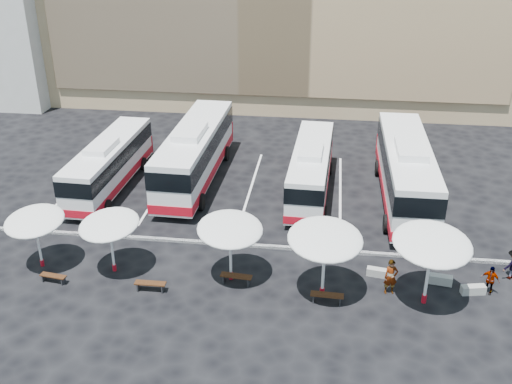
# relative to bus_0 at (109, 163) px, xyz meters

# --- Properties ---
(ground) EXTENTS (120.00, 120.00, 0.00)m
(ground) POSITION_rel_bus_0_xyz_m (9.37, -7.00, -1.79)
(ground) COLOR black
(ground) RESTS_ON ground
(curb_divider) EXTENTS (34.00, 0.25, 0.15)m
(curb_divider) POSITION_rel_bus_0_xyz_m (9.37, -6.50, -1.71)
(curb_divider) COLOR black
(curb_divider) RESTS_ON ground
(bay_lines) EXTENTS (24.15, 12.00, 0.01)m
(bay_lines) POSITION_rel_bus_0_xyz_m (9.37, 1.00, -1.78)
(bay_lines) COLOR white
(bay_lines) RESTS_ON ground
(bus_0) EXTENTS (2.83, 11.08, 3.50)m
(bus_0) POSITION_rel_bus_0_xyz_m (0.00, 0.00, 0.00)
(bus_0) COLOR white
(bus_0) RESTS_ON ground
(bus_1) EXTENTS (3.27, 13.13, 4.15)m
(bus_1) POSITION_rel_bus_0_xyz_m (5.43, 1.90, 0.33)
(bus_1) COLOR white
(bus_1) RESTS_ON ground
(bus_2) EXTENTS (2.83, 11.04, 3.48)m
(bus_2) POSITION_rel_bus_0_xyz_m (13.37, 0.86, -0.01)
(bus_2) COLOR white
(bus_2) RESTS_ON ground
(bus_3) EXTENTS (3.17, 13.20, 4.18)m
(bus_3) POSITION_rel_bus_0_xyz_m (19.37, 0.54, 0.35)
(bus_3) COLOR white
(bus_3) RESTS_ON ground
(sunshade_0) EXTENTS (3.29, 3.32, 3.19)m
(sunshade_0) POSITION_rel_bus_0_xyz_m (-0.33, -9.87, 0.92)
(sunshade_0) COLOR white
(sunshade_0) RESTS_ON ground
(sunshade_1) EXTENTS (4.04, 4.07, 3.23)m
(sunshade_1) POSITION_rel_bus_0_xyz_m (3.63, -9.81, 0.96)
(sunshade_1) COLOR white
(sunshade_1) RESTS_ON ground
(sunshade_2) EXTENTS (4.37, 4.39, 3.43)m
(sunshade_2) POSITION_rel_bus_0_xyz_m (9.83, -9.79, 1.13)
(sunshade_2) COLOR white
(sunshade_2) RESTS_ON ground
(sunshade_3) EXTENTS (4.34, 4.37, 3.75)m
(sunshade_3) POSITION_rel_bus_0_xyz_m (14.50, -10.61, 1.40)
(sunshade_3) COLOR white
(sunshade_3) RESTS_ON ground
(sunshade_4) EXTENTS (4.44, 4.47, 3.84)m
(sunshade_4) POSITION_rel_bus_0_xyz_m (19.40, -10.57, 1.48)
(sunshade_4) COLOR white
(sunshade_4) RESTS_ON ground
(wood_bench_0) EXTENTS (1.41, 0.55, 0.42)m
(wood_bench_0) POSITION_rel_bus_0_xyz_m (0.94, -11.24, -1.46)
(wood_bench_0) COLOR black
(wood_bench_0) RESTS_ON ground
(wood_bench_1) EXTENTS (1.56, 0.44, 0.48)m
(wood_bench_1) POSITION_rel_bus_0_xyz_m (6.03, -11.32, -1.42)
(wood_bench_1) COLOR black
(wood_bench_1) RESTS_ON ground
(wood_bench_2) EXTENTS (1.63, 0.56, 0.49)m
(wood_bench_2) POSITION_rel_bus_0_xyz_m (10.16, -10.17, -1.41)
(wood_bench_2) COLOR black
(wood_bench_2) RESTS_ON ground
(wood_bench_3) EXTENTS (1.61, 0.49, 0.49)m
(wood_bench_3) POSITION_rel_bus_0_xyz_m (14.74, -11.20, -1.41)
(wood_bench_3) COLOR black
(wood_bench_3) RESTS_ON ground
(conc_bench_0) EXTENTS (1.18, 0.56, 0.43)m
(conc_bench_0) POSITION_rel_bus_0_xyz_m (17.31, -8.56, -1.57)
(conc_bench_0) COLOR gray
(conc_bench_0) RESTS_ON ground
(conc_bench_1) EXTENTS (1.32, 0.62, 0.47)m
(conc_bench_1) POSITION_rel_bus_0_xyz_m (20.36, -8.84, -1.55)
(conc_bench_1) COLOR gray
(conc_bench_1) RESTS_ON ground
(conc_bench_2) EXTENTS (1.25, 0.64, 0.45)m
(conc_bench_2) POSITION_rel_bus_0_xyz_m (21.89, -9.53, -1.56)
(conc_bench_2) COLOR gray
(conc_bench_2) RESTS_ON ground
(passenger_0) EXTENTS (0.75, 0.57, 1.86)m
(passenger_0) POSITION_rel_bus_0_xyz_m (17.80, -9.97, -0.86)
(passenger_0) COLOR black
(passenger_0) RESTS_ON ground
(passenger_1) EXTENTS (0.96, 0.97, 1.58)m
(passenger_1) POSITION_rel_bus_0_xyz_m (19.89, -7.24, -1.00)
(passenger_1) COLOR black
(passenger_1) RESTS_ON ground
(passenger_2) EXTENTS (0.97, 0.72, 1.53)m
(passenger_2) POSITION_rel_bus_0_xyz_m (22.64, -9.37, -1.02)
(passenger_2) COLOR black
(passenger_2) RESTS_ON ground
(passenger_3) EXTENTS (1.25, 1.11, 1.68)m
(passenger_3) POSITION_rel_bus_0_xyz_m (24.03, -7.86, -0.95)
(passenger_3) COLOR black
(passenger_3) RESTS_ON ground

